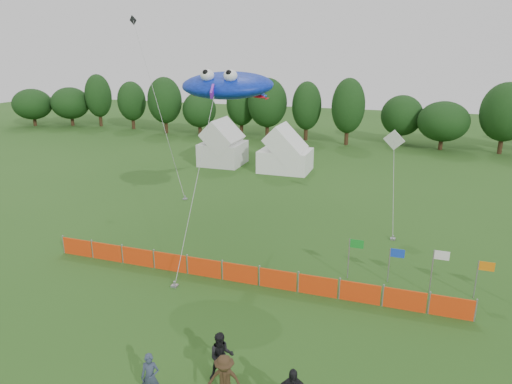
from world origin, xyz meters
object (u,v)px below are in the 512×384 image
(spectator_b, at_px, (221,356))
(stingray_kite, at_px, (230,85))
(barrier_fence, at_px, (240,273))
(spectator_a, at_px, (150,377))
(tent_left, at_px, (223,146))
(spectator_c, at_px, (225,380))
(tent_right, at_px, (285,154))

(spectator_b, xyz_separation_m, stingray_kite, (-3.97, 11.17, 8.58))
(barrier_fence, bearing_deg, spectator_a, -89.97)
(tent_left, height_order, spectator_a, tent_left)
(spectator_b, distance_m, stingray_kite, 14.63)
(barrier_fence, bearing_deg, spectator_c, -72.83)
(barrier_fence, height_order, spectator_a, spectator_a)
(tent_right, xyz_separation_m, spectator_c, (6.13, -30.28, -0.82))
(tent_left, distance_m, barrier_fence, 25.26)
(tent_left, distance_m, stingray_kite, 21.83)
(spectator_a, distance_m, stingray_kite, 15.62)
(spectator_b, bearing_deg, barrier_fence, 79.65)
(tent_right, relative_size, stingray_kite, 0.39)
(spectator_c, height_order, stingray_kite, stingray_kite)
(tent_left, bearing_deg, spectator_b, -67.46)
(spectator_c, bearing_deg, spectator_b, 106.44)
(barrier_fence, relative_size, spectator_b, 11.82)
(tent_left, bearing_deg, stingray_kite, -65.73)
(spectator_a, distance_m, spectator_c, 2.53)
(tent_right, xyz_separation_m, spectator_a, (3.68, -30.87, -0.88))
(spectator_b, bearing_deg, spectator_a, -164.05)
(stingray_kite, bearing_deg, spectator_b, -70.44)
(spectator_a, xyz_separation_m, spectator_c, (2.46, 0.59, 0.06))
(barrier_fence, height_order, stingray_kite, stingray_kite)
(spectator_a, xyz_separation_m, spectator_b, (1.88, 1.68, 0.06))
(spectator_a, bearing_deg, spectator_b, 24.56)
(stingray_kite, bearing_deg, spectator_c, -69.67)
(spectator_b, bearing_deg, stingray_kite, 83.85)
(tent_right, bearing_deg, barrier_fence, -80.65)
(tent_right, height_order, spectator_b, tent_right)
(tent_left, height_order, barrier_fence, tent_left)
(tent_left, xyz_separation_m, stingray_kite, (8.41, -18.64, 7.62))
(tent_left, xyz_separation_m, spectator_a, (10.49, -31.49, -1.02))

